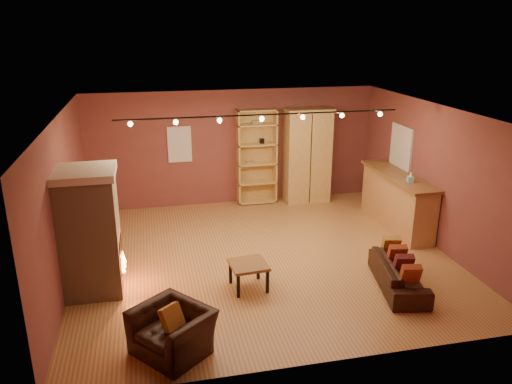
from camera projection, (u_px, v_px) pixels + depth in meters
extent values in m
plane|color=#9A6736|center=(264.00, 257.00, 9.62)|extent=(7.00, 7.00, 0.00)
plane|color=brown|center=(264.00, 112.00, 8.72)|extent=(7.00, 7.00, 0.00)
cube|color=brown|center=(233.00, 148.00, 12.18)|extent=(7.00, 0.02, 2.80)
cube|color=brown|center=(63.00, 202.00, 8.45)|extent=(0.02, 6.50, 2.80)
cube|color=brown|center=(436.00, 176.00, 9.88)|extent=(0.02, 6.50, 2.80)
cube|color=tan|center=(90.00, 235.00, 8.12)|extent=(0.90, 0.90, 2.00)
cube|color=beige|center=(83.00, 173.00, 7.78)|extent=(0.98, 0.98, 0.12)
cube|color=black|center=(119.00, 255.00, 8.33)|extent=(0.10, 0.65, 0.55)
cone|color=orange|center=(123.00, 261.00, 8.38)|extent=(0.10, 0.10, 0.22)
cube|color=silver|center=(180.00, 144.00, 11.84)|extent=(0.56, 0.04, 0.86)
cube|color=#DEB86C|center=(255.00, 155.00, 12.34)|extent=(0.96, 0.04, 2.35)
cube|color=#DEB86C|center=(238.00, 158.00, 12.09)|extent=(0.04, 0.37, 2.35)
cube|color=#DEB86C|center=(275.00, 156.00, 12.28)|extent=(0.04, 0.37, 2.35)
cube|color=gray|center=(250.00, 163.00, 12.19)|extent=(0.18, 0.12, 0.05)
cube|color=black|center=(262.00, 141.00, 12.08)|extent=(0.10, 0.10, 0.12)
cube|color=#DEB86C|center=(257.00, 201.00, 12.55)|extent=(0.96, 0.37, 0.04)
cube|color=#DEB86C|center=(257.00, 182.00, 12.39)|extent=(0.96, 0.37, 0.03)
cube|color=#DEB86C|center=(257.00, 163.00, 12.24)|extent=(0.96, 0.37, 0.04)
cube|color=#DEB86C|center=(257.00, 144.00, 12.08)|extent=(0.96, 0.37, 0.04)
cube|color=#DEB86C|center=(257.00, 125.00, 11.93)|extent=(0.96, 0.37, 0.04)
cube|color=#DEB86C|center=(257.00, 110.00, 11.81)|extent=(0.96, 0.37, 0.04)
cube|color=#DEB86C|center=(307.00, 157.00, 12.35)|extent=(1.10, 0.60, 2.29)
cube|color=brown|center=(311.00, 160.00, 12.08)|extent=(0.02, 0.01, 2.19)
cube|color=#DEB86C|center=(309.00, 109.00, 11.97)|extent=(1.16, 0.66, 0.06)
cube|color=tan|center=(397.00, 202.00, 10.90)|extent=(0.54, 2.39, 1.14)
cube|color=brown|center=(399.00, 176.00, 10.71)|extent=(0.66, 2.51, 0.06)
cube|color=#84B5D3|center=(410.00, 179.00, 10.16)|extent=(0.13, 0.13, 0.11)
cone|color=white|center=(411.00, 175.00, 10.13)|extent=(0.08, 0.08, 0.10)
cube|color=silver|center=(401.00, 148.00, 11.09)|extent=(0.05, 0.90, 1.00)
imported|color=black|center=(399.00, 270.00, 8.42)|extent=(0.79, 1.70, 0.64)
cube|color=#95381D|center=(410.00, 274.00, 7.83)|extent=(0.34, 0.28, 0.36)
cube|color=#5A1B1F|center=(403.00, 264.00, 8.18)|extent=(0.34, 0.28, 0.36)
cube|color=#95381D|center=(397.00, 254.00, 8.53)|extent=(0.34, 0.28, 0.36)
cube|color=#A9722B|center=(391.00, 245.00, 8.87)|extent=(0.34, 0.28, 0.36)
imported|color=black|center=(172.00, 324.00, 6.71)|extent=(1.12, 1.16, 0.86)
cube|color=#A9722B|center=(172.00, 317.00, 6.68)|extent=(0.38, 0.37, 0.34)
cube|color=brown|center=(248.00, 265.00, 8.36)|extent=(0.65, 0.65, 0.05)
cube|color=black|center=(237.00, 286.00, 8.15)|extent=(0.05, 0.05, 0.40)
cube|color=black|center=(266.00, 283.00, 8.26)|extent=(0.05, 0.05, 0.40)
cube|color=black|center=(231.00, 272.00, 8.62)|extent=(0.05, 0.05, 0.40)
cube|color=black|center=(260.00, 269.00, 8.72)|extent=(0.05, 0.05, 0.40)
cylinder|color=black|center=(262.00, 115.00, 8.93)|extent=(5.20, 0.03, 0.03)
sphere|color=#FFD88C|center=(130.00, 124.00, 8.48)|extent=(0.09, 0.09, 0.09)
sphere|color=#FFD88C|center=(176.00, 122.00, 8.64)|extent=(0.09, 0.09, 0.09)
sphere|color=#FFD88C|center=(220.00, 120.00, 8.80)|extent=(0.09, 0.09, 0.09)
sphere|color=#FFD88C|center=(262.00, 119.00, 8.95)|extent=(0.09, 0.09, 0.09)
sphere|color=#FFD88C|center=(303.00, 117.00, 9.11)|extent=(0.09, 0.09, 0.09)
sphere|color=#FFD88C|center=(342.00, 115.00, 9.27)|extent=(0.09, 0.09, 0.09)
sphere|color=#FFD88C|center=(380.00, 114.00, 9.42)|extent=(0.09, 0.09, 0.09)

